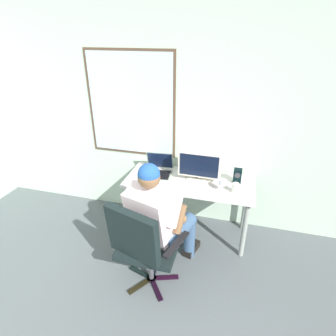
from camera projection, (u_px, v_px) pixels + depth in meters
The scene contains 9 objects.
wall_rear at pixel (175, 121), 3.19m from camera, with size 5.22×0.08×2.51m.
desk at pixel (189, 188), 3.11m from camera, with size 1.42×0.61×0.71m.
office_chair at pixel (143, 242), 2.40m from camera, with size 0.69×0.61×0.95m.
person_seated at pixel (159, 216), 2.57m from camera, with size 0.66×0.88×1.26m.
crt_monitor at pixel (200, 163), 2.99m from camera, with size 0.46×0.21×0.35m.
laptop at pixel (159, 168), 3.20m from camera, with size 0.34×0.35×0.24m.
wine_glass at pixel (222, 183), 2.82m from camera, with size 0.07×0.07×0.14m.
desk_speaker at pixel (237, 176), 2.99m from camera, with size 0.09×0.08×0.16m.
coffee_mug at pixel (235, 188), 2.81m from camera, with size 0.07×0.07×0.11m.
Camera 1 is at (0.72, -0.39, 2.21)m, focal length 29.43 mm.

